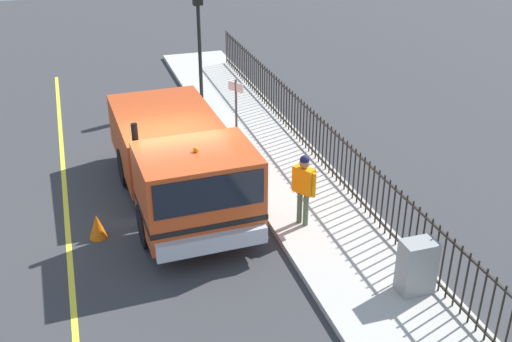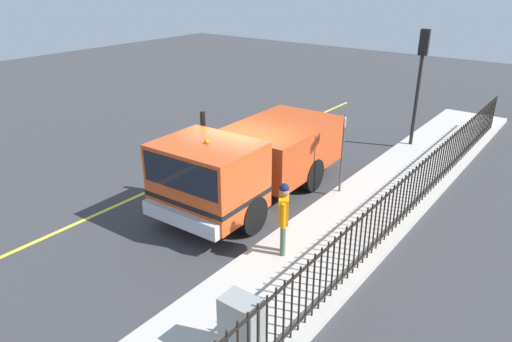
% 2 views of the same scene
% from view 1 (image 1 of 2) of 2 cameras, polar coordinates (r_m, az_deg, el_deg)
% --- Properties ---
extents(ground_plane, '(54.57, 54.57, 0.00)m').
position_cam_1_polar(ground_plane, '(14.87, -7.93, -3.28)').
color(ground_plane, '#38383A').
rests_on(ground_plane, ground).
extents(sidewalk_slab, '(2.52, 24.81, 0.14)m').
position_cam_1_polar(sidewalk_slab, '(15.57, 3.73, -1.30)').
color(sidewalk_slab, '#B7B2A8').
rests_on(sidewalk_slab, ground).
extents(lane_marking, '(0.12, 22.33, 0.01)m').
position_cam_1_polar(lane_marking, '(14.76, -17.21, -4.57)').
color(lane_marking, yellow).
rests_on(lane_marking, ground).
extents(work_truck, '(2.61, 6.31, 2.51)m').
position_cam_1_polar(work_truck, '(14.23, -7.07, 0.97)').
color(work_truck, '#D84C1E').
rests_on(work_truck, ground).
extents(worker_standing, '(0.44, 0.54, 1.69)m').
position_cam_1_polar(worker_standing, '(13.32, 4.47, -1.10)').
color(worker_standing, orange).
rests_on(worker_standing, sidewalk_slab).
extents(iron_fence, '(0.04, 21.12, 1.31)m').
position_cam_1_polar(iron_fence, '(15.61, 7.28, 1.62)').
color(iron_fence, black).
rests_on(iron_fence, sidewalk_slab).
extents(traffic_light_near, '(0.32, 0.24, 4.01)m').
position_cam_1_polar(traffic_light_near, '(20.51, -5.41, 14.30)').
color(traffic_light_near, black).
rests_on(traffic_light_near, sidewalk_slab).
extents(utility_cabinet, '(0.65, 0.44, 1.08)m').
position_cam_1_polar(utility_cabinet, '(11.88, 14.76, -8.61)').
color(utility_cabinet, gray).
rests_on(utility_cabinet, sidewalk_slab).
extents(traffic_cone, '(0.40, 0.40, 0.57)m').
position_cam_1_polar(traffic_cone, '(13.87, -14.58, -5.00)').
color(traffic_cone, orange).
rests_on(traffic_cone, ground).
extents(street_sign, '(0.29, 0.44, 2.29)m').
position_cam_1_polar(street_sign, '(16.13, -1.86, 5.64)').
color(street_sign, '#4C4C4C').
rests_on(street_sign, sidewalk_slab).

